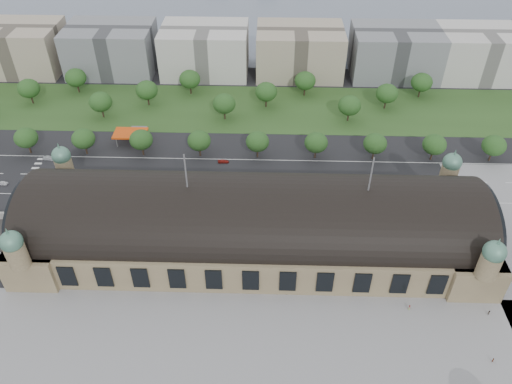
{
  "coord_description": "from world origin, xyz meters",
  "views": [
    {
      "loc": [
        4.49,
        -118.25,
        120.32
      ],
      "look_at": [
        0.61,
        12.24,
        14.0
      ],
      "focal_mm": 35.0,
      "sensor_mm": 36.0,
      "label": 1
    }
  ],
  "objects_px": {
    "parked_car_2": "(107,202)",
    "pedestrian_0": "(409,308)",
    "parked_car_5": "(206,203)",
    "parked_car_1": "(90,202)",
    "petrol_station": "(135,133)",
    "traffic_car_3": "(223,161)",
    "traffic_car_2": "(109,178)",
    "traffic_car_4": "(305,195)",
    "parked_car_4": "(123,195)",
    "bus_mid": "(253,185)",
    "traffic_car_1": "(49,158)",
    "pedestrian_1": "(493,360)",
    "parked_car_0": "(60,194)",
    "parked_car_6": "(189,197)",
    "bus_west": "(225,189)",
    "traffic_car_0": "(2,183)",
    "bus_east": "(299,186)",
    "parked_car_3": "(156,198)",
    "pedestrian_2": "(489,313)",
    "traffic_car_5": "(353,178)"
  },
  "relations": [
    {
      "from": "parked_car_2",
      "to": "pedestrian_0",
      "type": "distance_m",
      "value": 111.81
    },
    {
      "from": "parked_car_5",
      "to": "parked_car_1",
      "type": "bearing_deg",
      "value": -115.82
    },
    {
      "from": "petrol_station",
      "to": "pedestrian_0",
      "type": "height_order",
      "value": "petrol_station"
    },
    {
      "from": "traffic_car_3",
      "to": "pedestrian_0",
      "type": "relative_size",
      "value": 2.37
    },
    {
      "from": "traffic_car_3",
      "to": "parked_car_1",
      "type": "xyz_separation_m",
      "value": [
        -47.52,
        -27.27,
        0.1
      ]
    },
    {
      "from": "traffic_car_2",
      "to": "traffic_car_4",
      "type": "height_order",
      "value": "traffic_car_2"
    },
    {
      "from": "parked_car_4",
      "to": "bus_mid",
      "type": "relative_size",
      "value": 0.39
    },
    {
      "from": "traffic_car_1",
      "to": "pedestrian_1",
      "type": "distance_m",
      "value": 176.61
    },
    {
      "from": "parked_car_2",
      "to": "bus_mid",
      "type": "height_order",
      "value": "bus_mid"
    },
    {
      "from": "parked_car_0",
      "to": "parked_car_2",
      "type": "relative_size",
      "value": 0.89
    },
    {
      "from": "petrol_station",
      "to": "parked_car_4",
      "type": "relative_size",
      "value": 2.88
    },
    {
      "from": "parked_car_5",
      "to": "parked_car_6",
      "type": "height_order",
      "value": "parked_car_5"
    },
    {
      "from": "parked_car_0",
      "to": "bus_west",
      "type": "relative_size",
      "value": 0.35
    },
    {
      "from": "petrol_station",
      "to": "traffic_car_0",
      "type": "distance_m",
      "value": 56.44
    },
    {
      "from": "traffic_car_0",
      "to": "bus_east",
      "type": "height_order",
      "value": "bus_east"
    },
    {
      "from": "parked_car_2",
      "to": "bus_mid",
      "type": "bearing_deg",
      "value": 77.88
    },
    {
      "from": "parked_car_3",
      "to": "pedestrian_1",
      "type": "height_order",
      "value": "pedestrian_1"
    },
    {
      "from": "pedestrian_2",
      "to": "bus_mid",
      "type": "bearing_deg",
      "value": 37.23
    },
    {
      "from": "petrol_station",
      "to": "traffic_car_1",
      "type": "bearing_deg",
      "value": -152.18
    },
    {
      "from": "pedestrian_1",
      "to": "pedestrian_2",
      "type": "bearing_deg",
      "value": 8.11
    },
    {
      "from": "petrol_station",
      "to": "traffic_car_0",
      "type": "bearing_deg",
      "value": -142.74
    },
    {
      "from": "parked_car_5",
      "to": "bus_mid",
      "type": "xyz_separation_m",
      "value": [
        16.89,
        10.08,
        0.94
      ]
    },
    {
      "from": "traffic_car_3",
      "to": "parked_car_4",
      "type": "distance_m",
      "value": 42.85
    },
    {
      "from": "parked_car_1",
      "to": "pedestrian_2",
      "type": "height_order",
      "value": "pedestrian_2"
    },
    {
      "from": "parked_car_1",
      "to": "bus_mid",
      "type": "bearing_deg",
      "value": 74.6
    },
    {
      "from": "parked_car_5",
      "to": "pedestrian_0",
      "type": "height_order",
      "value": "pedestrian_0"
    },
    {
      "from": "petrol_station",
      "to": "traffic_car_3",
      "type": "distance_m",
      "value": 43.54
    },
    {
      "from": "pedestrian_0",
      "to": "pedestrian_1",
      "type": "bearing_deg",
      "value": -34.05
    },
    {
      "from": "parked_car_0",
      "to": "petrol_station",
      "type": "bearing_deg",
      "value": 128.97
    },
    {
      "from": "pedestrian_0",
      "to": "pedestrian_1",
      "type": "distance_m",
      "value": 25.24
    },
    {
      "from": "bus_mid",
      "to": "bus_east",
      "type": "bearing_deg",
      "value": -95.71
    },
    {
      "from": "parked_car_0",
      "to": "bus_west",
      "type": "xyz_separation_m",
      "value": [
        62.31,
        3.99,
        0.93
      ]
    },
    {
      "from": "traffic_car_5",
      "to": "parked_car_3",
      "type": "relative_size",
      "value": 1.03
    },
    {
      "from": "parked_car_5",
      "to": "bus_east",
      "type": "height_order",
      "value": "bus_east"
    },
    {
      "from": "traffic_car_3",
      "to": "bus_east",
      "type": "xyz_separation_m",
      "value": [
        30.4,
        -16.95,
        1.05
      ]
    },
    {
      "from": "traffic_car_1",
      "to": "bus_east",
      "type": "bearing_deg",
      "value": -92.3
    },
    {
      "from": "parked_car_1",
      "to": "parked_car_2",
      "type": "bearing_deg",
      "value": 64.71
    },
    {
      "from": "traffic_car_1",
      "to": "parked_car_3",
      "type": "bearing_deg",
      "value": -109.5
    },
    {
      "from": "bus_mid",
      "to": "pedestrian_2",
      "type": "relative_size",
      "value": 7.51
    },
    {
      "from": "parked_car_0",
      "to": "parked_car_2",
      "type": "height_order",
      "value": "parked_car_0"
    },
    {
      "from": "parked_car_2",
      "to": "parked_car_3",
      "type": "height_order",
      "value": "parked_car_3"
    },
    {
      "from": "pedestrian_1",
      "to": "pedestrian_2",
      "type": "relative_size",
      "value": 1.06
    },
    {
      "from": "parked_car_5",
      "to": "pedestrian_1",
      "type": "relative_size",
      "value": 3.23
    },
    {
      "from": "traffic_car_4",
      "to": "traffic_car_5",
      "type": "relative_size",
      "value": 1.0
    },
    {
      "from": "pedestrian_1",
      "to": "traffic_car_3",
      "type": "bearing_deg",
      "value": 64.55
    },
    {
      "from": "traffic_car_4",
      "to": "pedestrian_0",
      "type": "xyz_separation_m",
      "value": [
        28.3,
        -52.01,
        0.19
      ]
    },
    {
      "from": "traffic_car_2",
      "to": "parked_car_2",
      "type": "height_order",
      "value": "traffic_car_2"
    },
    {
      "from": "parked_car_2",
      "to": "parked_car_3",
      "type": "distance_m",
      "value": 17.95
    },
    {
      "from": "traffic_car_3",
      "to": "parked_car_0",
      "type": "bearing_deg",
      "value": 107.37
    },
    {
      "from": "petrol_station",
      "to": "bus_east",
      "type": "bearing_deg",
      "value": -25.75
    }
  ]
}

